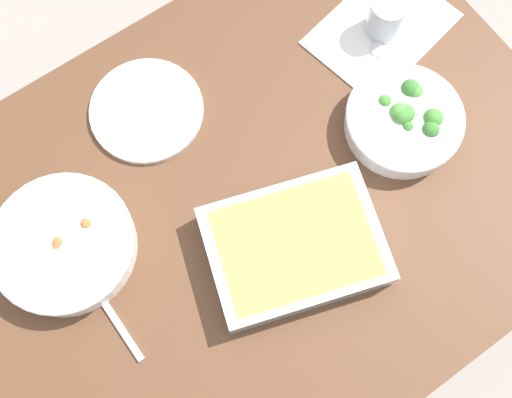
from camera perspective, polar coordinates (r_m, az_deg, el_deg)
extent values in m
plane|color=#9E9389|center=(1.84, 0.00, -6.84)|extent=(6.00, 6.00, 0.00)
cube|color=brown|center=(1.14, 0.00, -0.30)|extent=(1.20, 0.90, 0.04)
cylinder|color=brown|center=(1.76, 7.45, 15.94)|extent=(0.06, 0.06, 0.70)
cube|color=silver|center=(1.30, 11.70, 15.35)|extent=(0.31, 0.25, 0.00)
cylinder|color=white|center=(1.12, -17.51, -4.14)|extent=(0.25, 0.25, 0.05)
torus|color=white|center=(1.10, -17.86, -3.86)|extent=(0.25, 0.25, 0.01)
cylinder|color=#B2844C|center=(1.12, -17.55, -4.10)|extent=(0.20, 0.20, 0.03)
sphere|color=#C66633|center=(1.13, -19.30, -1.46)|extent=(0.02, 0.02, 0.02)
sphere|color=silver|center=(1.10, -17.39, -4.48)|extent=(0.01, 0.01, 0.01)
sphere|color=#C66633|center=(1.11, -18.14, -4.24)|extent=(0.02, 0.02, 0.02)
sphere|color=#C66633|center=(1.10, -15.60, -2.31)|extent=(0.02, 0.02, 0.02)
sphere|color=#B2844C|center=(1.12, -20.45, -5.37)|extent=(0.01, 0.01, 0.01)
sphere|color=#C66633|center=(1.11, -18.03, -3.95)|extent=(0.02, 0.02, 0.02)
cylinder|color=white|center=(1.18, 13.60, 7.05)|extent=(0.21, 0.21, 0.05)
torus|color=white|center=(1.17, 13.84, 7.48)|extent=(0.22, 0.22, 0.01)
cylinder|color=#8CB272|center=(1.18, 13.63, 7.10)|extent=(0.18, 0.18, 0.02)
sphere|color=#3D7A33|center=(1.16, 14.00, 6.56)|extent=(0.02, 0.02, 0.02)
sphere|color=#478C38|center=(1.16, 13.46, 7.61)|extent=(0.04, 0.04, 0.04)
sphere|color=#569E42|center=(1.19, 14.65, 9.76)|extent=(0.03, 0.03, 0.03)
sphere|color=#3D7A33|center=(1.19, 14.28, 9.97)|extent=(0.04, 0.04, 0.04)
sphere|color=#478C38|center=(1.17, 11.96, 8.93)|extent=(0.03, 0.03, 0.03)
sphere|color=#3D7A33|center=(1.17, 16.05, 6.23)|extent=(0.03, 0.03, 0.03)
sphere|color=#3D7A33|center=(1.17, 13.71, 7.89)|extent=(0.03, 0.03, 0.03)
sphere|color=#478C38|center=(1.17, 13.79, 7.72)|extent=(0.04, 0.04, 0.04)
sphere|color=#569E42|center=(1.16, 13.31, 7.83)|extent=(0.04, 0.04, 0.04)
sphere|color=#478C38|center=(1.18, 16.26, 7.28)|extent=(0.04, 0.04, 0.04)
sphere|color=#478C38|center=(1.17, 13.79, 7.93)|extent=(0.03, 0.03, 0.03)
sphere|color=#478C38|center=(1.20, 14.43, 10.13)|extent=(0.03, 0.03, 0.03)
cube|color=silver|center=(1.07, 3.42, -4.61)|extent=(0.35, 0.30, 0.06)
cube|color=#DBAD56|center=(1.06, 3.46, -4.47)|extent=(0.31, 0.27, 0.04)
cylinder|color=#B2BCC6|center=(1.27, 12.07, 16.33)|extent=(0.07, 0.07, 0.08)
cylinder|color=black|center=(1.28, 11.95, 16.02)|extent=(0.06, 0.06, 0.05)
cylinder|color=silver|center=(1.20, -10.22, 8.19)|extent=(0.22, 0.22, 0.01)
cube|color=silver|center=(1.10, -12.64, -11.59)|extent=(0.02, 0.14, 0.01)
ellipsoid|color=silver|center=(1.12, -14.97, -7.96)|extent=(0.03, 0.04, 0.01)
cube|color=silver|center=(1.26, 11.60, 12.59)|extent=(0.07, 0.13, 0.01)
ellipsoid|color=silver|center=(1.22, 12.65, 9.24)|extent=(0.04, 0.05, 0.01)
cube|color=silver|center=(1.23, 10.44, 10.37)|extent=(0.12, 0.10, 0.01)
ellipsoid|color=silver|center=(1.27, 11.28, 13.67)|extent=(0.05, 0.05, 0.01)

